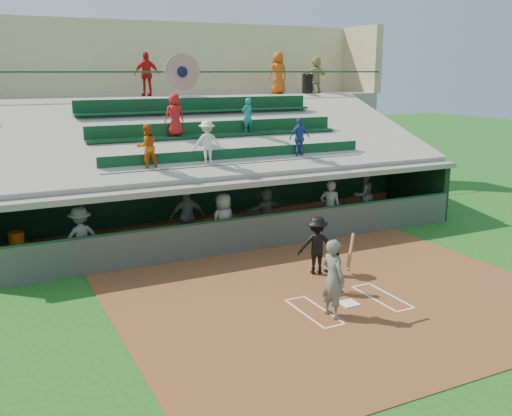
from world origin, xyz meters
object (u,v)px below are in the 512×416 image
catcher (333,271)px  water_cooler (16,240)px  white_table (20,257)px  batter_at_plate (333,278)px  trash_bin (308,84)px  home_plate (349,303)px

catcher → water_cooler: catcher is taller
white_table → catcher: bearing=-42.5°
batter_at_plate → white_table: 9.29m
catcher → batter_at_plate: bearing=56.7°
batter_at_plate → trash_bin: trash_bin is taller
catcher → trash_bin: 14.29m
water_cooler → trash_bin: size_ratio=0.49×
white_table → water_cooler: size_ratio=1.69×
white_table → water_cooler: bearing=167.5°
home_plate → catcher: 0.99m
home_plate → trash_bin: trash_bin is taller
catcher → trash_bin: (6.46, 11.94, 4.44)m
batter_at_plate → water_cooler: batter_at_plate is taller
home_plate → catcher: (0.05, 0.80, 0.58)m
catcher → trash_bin: trash_bin is taller
home_plate → white_table: white_table is taller
home_plate → white_table: bearing=137.8°
water_cooler → trash_bin: bearing=24.9°
home_plate → batter_at_plate: bearing=-151.8°
home_plate → catcher: bearing=86.4°
home_plate → batter_at_plate: (-0.77, -0.41, 0.93)m
white_table → water_cooler: water_cooler is taller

